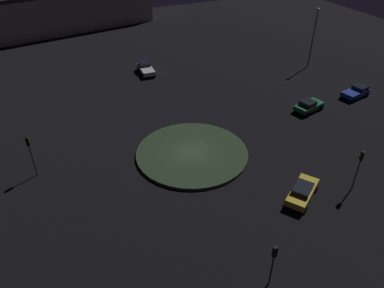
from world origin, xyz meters
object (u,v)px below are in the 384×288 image
(car_blue, at_px, (356,92))
(car_white, at_px, (146,68))
(car_green, at_px, (309,106))
(traffic_light_west, at_px, (30,149))
(car_yellow, at_px, (302,192))
(streetlamp_northeast, at_px, (314,31))
(traffic_light_southeast, at_px, (359,163))
(store_building, at_px, (63,7))
(traffic_light_south, at_px, (273,258))

(car_blue, xyz_separation_m, car_white, (-23.65, 19.45, 0.05))
(car_green, relative_size, car_white, 0.95)
(car_green, bearing_deg, traffic_light_west, 165.41)
(car_green, height_order, car_yellow, car_green)
(car_green, relative_size, streetlamp_northeast, 0.47)
(traffic_light_southeast, xyz_separation_m, store_building, (-16.64, 63.70, 0.84))
(streetlamp_northeast, bearing_deg, car_green, -128.84)
(traffic_light_southeast, bearing_deg, car_yellow, 33.37)
(traffic_light_west, height_order, traffic_light_south, traffic_light_west)
(car_blue, bearing_deg, traffic_light_south, 25.01)
(traffic_light_south, distance_m, store_building, 69.11)
(traffic_light_west, xyz_separation_m, store_building, (10.00, 49.35, 0.80))
(car_green, xyz_separation_m, car_white, (-15.09, 20.03, 0.02))
(car_yellow, relative_size, traffic_light_southeast, 1.06)
(car_blue, relative_size, car_white, 0.97)
(car_white, xyz_separation_m, traffic_light_south, (-3.80, -39.19, 2.00))
(car_green, relative_size, traffic_light_south, 1.09)
(car_green, relative_size, car_blue, 0.98)
(car_blue, height_order, store_building, store_building)
(car_green, height_order, store_building, store_building)
(car_blue, xyz_separation_m, traffic_light_west, (-41.32, -0.10, 2.42))
(car_blue, bearing_deg, car_yellow, 23.64)
(streetlamp_northeast, distance_m, store_building, 49.90)
(streetlamp_northeast, bearing_deg, car_yellow, -129.88)
(car_yellow, distance_m, traffic_light_southeast, 5.61)
(car_white, distance_m, traffic_light_southeast, 35.15)
(streetlamp_northeast, height_order, store_building, streetlamp_northeast)
(car_blue, height_order, traffic_light_southeast, traffic_light_southeast)
(traffic_light_southeast, height_order, streetlamp_northeast, streetlamp_northeast)
(car_white, relative_size, store_building, 0.12)
(traffic_light_southeast, bearing_deg, car_white, -30.35)
(traffic_light_south, bearing_deg, traffic_light_west, 40.26)
(car_green, relative_size, traffic_light_southeast, 0.97)
(car_green, distance_m, traffic_light_south, 26.99)
(car_yellow, height_order, traffic_light_west, traffic_light_west)
(car_green, relative_size, car_yellow, 0.91)
(car_yellow, bearing_deg, store_building, -113.32)
(car_yellow, xyz_separation_m, car_white, (-3.99, 32.90, 0.04))
(car_green, bearing_deg, streetlamp_northeast, 37.41)
(traffic_light_west, bearing_deg, traffic_light_southeast, -16.87)
(car_green, height_order, traffic_light_southeast, traffic_light_southeast)
(car_yellow, bearing_deg, traffic_light_southeast, 134.68)
(car_blue, bearing_deg, store_building, -68.26)
(traffic_light_west, xyz_separation_m, traffic_light_south, (13.87, -19.64, -0.37))
(car_white, xyz_separation_m, streetlamp_northeast, (24.60, -8.22, 4.90))
(car_blue, relative_size, traffic_light_southeast, 0.99)
(traffic_light_southeast, bearing_deg, traffic_light_south, 67.33)
(traffic_light_south, bearing_deg, car_white, -0.52)
(car_blue, bearing_deg, streetlamp_northeast, -105.58)
(car_yellow, height_order, traffic_light_southeast, traffic_light_southeast)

